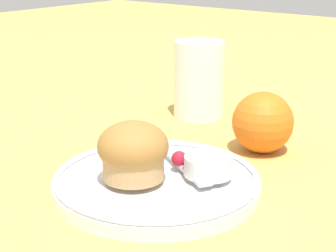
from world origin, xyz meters
name	(u,v)px	position (x,y,z in m)	size (l,w,h in m)	color
ground_plane	(173,186)	(0.00, 0.00, 0.00)	(3.00, 3.00, 0.00)	tan
plate	(157,182)	(-0.01, -0.02, 0.01)	(0.22, 0.22, 0.02)	white
muffin	(133,152)	(-0.02, -0.04, 0.05)	(0.07, 0.07, 0.06)	tan
cream_ramekin	(208,165)	(0.04, 0.01, 0.03)	(0.05, 0.05, 0.02)	silver
berry_pair	(186,161)	(0.01, 0.01, 0.03)	(0.03, 0.02, 0.02)	#B7192D
butter_knife	(176,157)	(-0.02, 0.03, 0.02)	(0.15, 0.10, 0.00)	#B7B7BC
orange_fruit	(263,122)	(0.02, 0.15, 0.04)	(0.08, 0.08, 0.08)	orange
juice_glass	(199,79)	(-0.13, 0.23, 0.06)	(0.07, 0.07, 0.11)	silver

